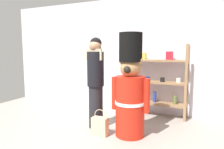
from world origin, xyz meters
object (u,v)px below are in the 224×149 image
Objects in this scene: teddy_bear_guard at (130,91)px; shopping_bag at (100,126)px; person_shopper at (96,80)px; merchandise_shelf at (155,80)px.

teddy_bear_guard is 0.78m from shopping_bag.
shopping_bag is (-0.46, -0.20, -0.60)m from teddy_bear_guard.
person_shopper is (-0.70, 0.11, 0.12)m from teddy_bear_guard.
merchandise_shelf is 1.40m from person_shopper.
person_shopper is 3.71× the size of shopping_bag.
teddy_bear_guard reaches higher than shopping_bag.
teddy_bear_guard is 0.72m from person_shopper.
person_shopper is (-0.84, -1.12, 0.11)m from merchandise_shelf.
merchandise_shelf is 3.48× the size of shopping_bag.
teddy_bear_guard is (-0.14, -1.22, -0.01)m from merchandise_shelf.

